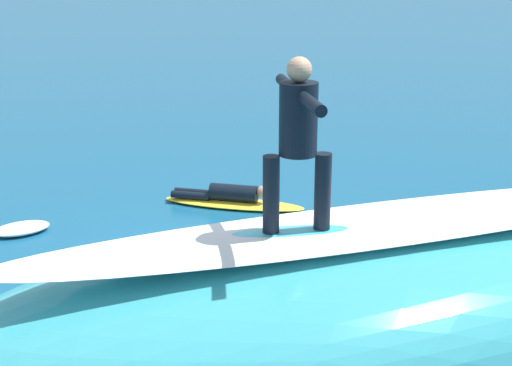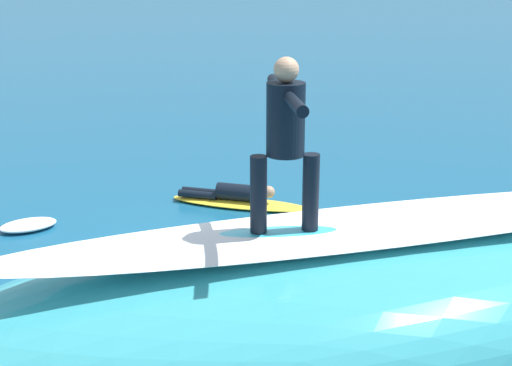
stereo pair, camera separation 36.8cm
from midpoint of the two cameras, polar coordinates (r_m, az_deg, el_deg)
name	(u,v)px [view 1 (the left image)]	position (r m, az deg, el deg)	size (l,w,h in m)	color
ground_plane	(216,276)	(9.55, -4.24, -7.25)	(120.00, 120.00, 0.00)	#145175
wave_crest	(378,300)	(7.28, 8.07, -9.07)	(8.61, 3.15, 1.53)	teal
wave_foam_lip	(383,223)	(6.96, 8.36, -3.15)	(7.32, 1.10, 0.08)	white
surfboard_riding	(296,234)	(6.62, 1.57, -4.04)	(1.89, 0.47, 0.09)	#33B2D1
surfer_riding	(298,132)	(6.33, 1.64, 3.98)	(0.60, 1.44, 1.56)	black
surfboard_paddling	(234,203)	(12.04, -2.62, -1.60)	(2.37, 0.57, 0.09)	yellow
surfer_paddling	(227,193)	(12.02, -3.19, -0.79)	(1.35, 1.22, 0.29)	black
foam_patch_mid	(21,229)	(11.49, -18.75, -3.39)	(0.84, 0.51, 0.14)	white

